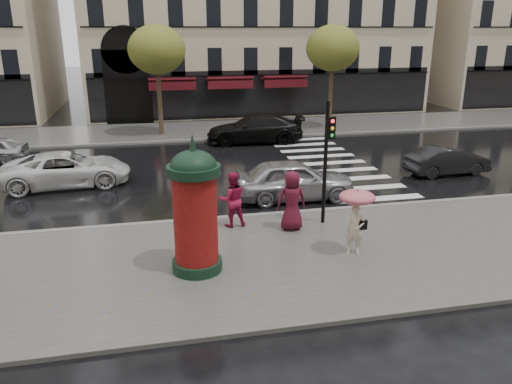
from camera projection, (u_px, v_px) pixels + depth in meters
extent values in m
plane|color=black|center=(251.00, 255.00, 14.79)|extent=(160.00, 160.00, 0.00)
cube|color=#474744|center=(255.00, 261.00, 14.31)|extent=(90.00, 7.00, 0.12)
cube|color=#474744|center=(193.00, 131.00, 32.41)|extent=(90.00, 6.00, 0.12)
cube|color=slate|center=(234.00, 217.00, 17.55)|extent=(90.00, 0.25, 0.14)
cube|color=slate|center=(197.00, 140.00, 29.62)|extent=(90.00, 0.25, 0.14)
cube|color=silver|center=(330.00, 163.00, 24.90)|extent=(3.60, 11.75, 0.01)
cylinder|color=#38281C|center=(159.00, 94.00, 30.29)|extent=(0.28, 0.28, 5.20)
ellipsoid|color=#496921|center=(157.00, 49.00, 29.47)|extent=(3.40, 3.40, 2.89)
cylinder|color=#38281C|center=(331.00, 89.00, 32.48)|extent=(0.28, 0.28, 5.20)
ellipsoid|color=#496921|center=(333.00, 48.00, 31.67)|extent=(3.40, 3.40, 2.89)
imported|color=beige|center=(355.00, 229.00, 14.45)|extent=(0.63, 0.52, 1.49)
cylinder|color=black|center=(356.00, 213.00, 14.30)|extent=(0.02, 0.02, 0.94)
ellipsoid|color=#D6287D|center=(357.00, 197.00, 14.14)|extent=(1.03, 1.03, 0.36)
cone|color=black|center=(358.00, 190.00, 14.07)|extent=(0.04, 0.04, 0.08)
cube|color=black|center=(363.00, 225.00, 14.39)|extent=(0.22, 0.10, 0.28)
imported|color=#9E133C|center=(232.00, 199.00, 16.42)|extent=(0.93, 0.74, 1.86)
imported|color=#511022|center=(292.00, 201.00, 16.13)|extent=(0.98, 0.66, 1.97)
cylinder|color=black|center=(197.00, 264.00, 13.65)|extent=(1.36, 1.36, 0.29)
cylinder|color=maroon|center=(195.00, 218.00, 13.22)|extent=(1.17, 1.17, 2.44)
cylinder|color=black|center=(194.00, 170.00, 12.81)|extent=(1.40, 1.40, 0.24)
ellipsoid|color=black|center=(193.00, 166.00, 12.78)|extent=(1.21, 1.21, 0.85)
cone|color=black|center=(192.00, 142.00, 12.58)|extent=(0.19, 0.19, 0.44)
cylinder|color=black|center=(325.00, 164.00, 16.35)|extent=(0.12, 0.12, 4.12)
cube|color=black|center=(331.00, 128.00, 15.76)|extent=(0.29, 0.23, 0.72)
imported|color=#A6A6AA|center=(293.00, 180.00, 19.41)|extent=(4.77, 2.03, 1.61)
imported|color=black|center=(448.00, 161.00, 22.81)|extent=(3.93, 1.54, 1.27)
imported|color=silver|center=(67.00, 169.00, 21.11)|extent=(5.41, 2.89, 1.45)
imported|color=black|center=(255.00, 129.00, 29.12)|extent=(5.77, 2.78, 1.62)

